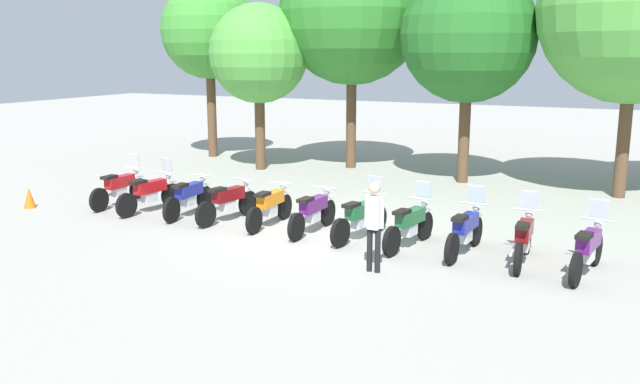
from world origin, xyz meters
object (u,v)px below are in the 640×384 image
(motorcycle_0, at_px, (120,187))
(motorcycle_9, at_px, (524,238))
(motorcycle_4, at_px, (270,206))
(tree_2, at_px, (352,11))
(motorcycle_5, at_px, (313,212))
(tree_0, at_px, (209,31))
(motorcycle_6, at_px, (361,217))
(motorcycle_2, at_px, (189,197))
(motorcycle_1, at_px, (150,192))
(tree_3, at_px, (468,35))
(traffic_cone, at_px, (29,198))
(person_0, at_px, (374,220))
(motorcycle_8, at_px, (465,230))
(motorcycle_3, at_px, (228,201))
(motorcycle_7, at_px, (410,224))
(motorcycle_10, at_px, (588,249))
(tree_1, at_px, (259,54))
(tree_4, at_px, (636,8))

(motorcycle_0, relative_size, motorcycle_9, 1.00)
(motorcycle_4, bearing_deg, tree_2, 8.64)
(motorcycle_5, relative_size, tree_0, 0.32)
(motorcycle_6, xyz_separation_m, tree_0, (-9.99, 8.73, 4.40))
(motorcycle_0, relative_size, motorcycle_2, 1.00)
(motorcycle_1, xyz_separation_m, tree_3, (6.41, 7.61, 4.13))
(motorcycle_0, bearing_deg, traffic_cone, 121.67)
(person_0, height_order, tree_2, tree_2)
(motorcycle_5, relative_size, tree_3, 0.32)
(motorcycle_5, relative_size, traffic_cone, 3.99)
(motorcycle_2, relative_size, tree_0, 0.32)
(tree_0, bearing_deg, motorcycle_8, -35.57)
(motorcycle_3, bearing_deg, motorcycle_8, -83.42)
(motorcycle_5, relative_size, motorcycle_8, 1.00)
(motorcycle_4, relative_size, motorcycle_8, 1.00)
(motorcycle_3, bearing_deg, tree_0, 45.34)
(motorcycle_7, height_order, tree_0, tree_0)
(motorcycle_6, distance_m, motorcycle_10, 4.82)
(motorcycle_7, distance_m, traffic_cone, 10.49)
(tree_1, bearing_deg, motorcycle_6, -46.01)
(motorcycle_2, relative_size, tree_4, 0.27)
(motorcycle_6, height_order, tree_1, tree_1)
(motorcycle_2, bearing_deg, motorcycle_8, -96.09)
(motorcycle_2, xyz_separation_m, motorcycle_8, (7.21, -0.26, 0.01))
(motorcycle_3, xyz_separation_m, person_0, (4.70, -2.14, 0.53))
(tree_4, bearing_deg, motorcycle_9, -101.00)
(motorcycle_0, height_order, motorcycle_6, same)
(motorcycle_9, relative_size, tree_1, 0.38)
(motorcycle_5, height_order, motorcycle_9, motorcycle_9)
(tree_4, bearing_deg, tree_3, 176.14)
(motorcycle_9, height_order, motorcycle_10, same)
(motorcycle_2, bearing_deg, motorcycle_4, -94.11)
(tree_4, bearing_deg, motorcycle_4, -135.94)
(motorcycle_2, relative_size, motorcycle_8, 1.00)
(motorcycle_4, bearing_deg, motorcycle_0, 86.83)
(motorcycle_6, height_order, motorcycle_10, same)
(tree_2, bearing_deg, motorcycle_2, -95.73)
(motorcycle_7, bearing_deg, tree_1, 57.00)
(motorcycle_8, height_order, tree_0, tree_0)
(motorcycle_9, bearing_deg, motorcycle_10, -103.82)
(motorcycle_10, height_order, tree_3, tree_3)
(motorcycle_5, bearing_deg, motorcycle_0, 89.80)
(person_0, bearing_deg, motorcycle_0, 79.05)
(tree_4, bearing_deg, motorcycle_0, -149.96)
(motorcycle_7, distance_m, tree_3, 8.88)
(motorcycle_1, bearing_deg, motorcycle_4, -81.50)
(motorcycle_9, height_order, tree_3, tree_3)
(motorcycle_0, xyz_separation_m, tree_3, (7.62, 7.42, 4.13))
(motorcycle_10, bearing_deg, tree_1, 66.08)
(motorcycle_2, xyz_separation_m, motorcycle_6, (4.81, -0.13, 0.01))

